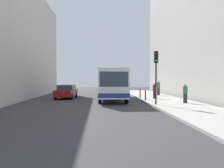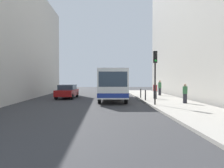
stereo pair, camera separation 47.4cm
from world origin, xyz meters
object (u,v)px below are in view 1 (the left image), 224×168
(bollard_mid, at_px, (140,93))
(bus, at_px, (112,83))
(car_beside_bus, at_px, (66,91))
(pedestrian_mid_sidewalk, at_px, (155,91))
(traffic_light, at_px, (156,67))
(pedestrian_far_sidewalk, at_px, (158,88))
(bollard_near, at_px, (145,95))
(pedestrian_near_signal, at_px, (185,93))

(bollard_mid, bearing_deg, bus, -179.61)
(bus, xyz_separation_m, car_beside_bus, (-4.84, 1.40, -0.94))
(pedestrian_mid_sidewalk, bearing_deg, traffic_light, 74.24)
(traffic_light, xyz_separation_m, pedestrian_far_sidewalk, (2.77, 9.72, -1.96))
(bollard_near, xyz_separation_m, pedestrian_near_signal, (2.76, -2.61, 0.30))
(traffic_light, relative_size, bollard_near, 4.32)
(traffic_light, height_order, bollard_mid, traffic_light)
(traffic_light, distance_m, pedestrian_near_signal, 3.49)
(traffic_light, bearing_deg, pedestrian_near_signal, 18.89)
(car_beside_bus, relative_size, pedestrian_far_sidewalk, 2.51)
(bollard_mid, bearing_deg, pedestrian_far_sidewalk, 51.02)
(pedestrian_far_sidewalk, bearing_deg, car_beside_bus, 100.15)
(traffic_light, distance_m, bollard_near, 4.25)
(traffic_light, height_order, pedestrian_near_signal, traffic_light)
(bus, height_order, bollard_near, bus)
(pedestrian_near_signal, xyz_separation_m, pedestrian_mid_sidewalk, (-1.48, 4.27, 0.01))
(traffic_light, bearing_deg, pedestrian_far_sidewalk, 74.09)
(car_beside_bus, xyz_separation_m, pedestrian_near_signal, (10.56, -6.64, 0.15))
(car_beside_bus, bearing_deg, traffic_light, 139.27)
(pedestrian_near_signal, bearing_deg, car_beside_bus, -8.13)
(bus, distance_m, traffic_light, 6.99)
(bus, height_order, traffic_light, traffic_light)
(bus, xyz_separation_m, pedestrian_mid_sidewalk, (4.24, -0.97, -0.78))
(car_beside_bus, relative_size, pedestrian_mid_sidewalk, 2.81)
(bollard_near, distance_m, pedestrian_mid_sidewalk, 2.12)
(pedestrian_near_signal, relative_size, pedestrian_far_sidewalk, 0.88)
(pedestrian_near_signal, bearing_deg, bollard_mid, -38.33)
(bus, relative_size, car_beside_bus, 2.47)
(bus, xyz_separation_m, pedestrian_near_signal, (5.72, -5.25, -0.80))
(bus, relative_size, pedestrian_near_signal, 7.04)
(bollard_near, height_order, pedestrian_far_sidewalk, pedestrian_far_sidewalk)
(car_beside_bus, height_order, pedestrian_far_sidewalk, pedestrian_far_sidewalk)
(bus, xyz_separation_m, pedestrian_far_sidewalk, (5.84, 3.57, -0.68))
(car_beside_bus, height_order, pedestrian_mid_sidewalk, pedestrian_mid_sidewalk)
(bus, distance_m, pedestrian_far_sidewalk, 6.87)
(bollard_mid, relative_size, pedestrian_far_sidewalk, 0.53)
(traffic_light, xyz_separation_m, bollard_near, (-0.10, 3.52, -2.38))
(bus, bearing_deg, bollard_mid, -178.11)
(pedestrian_mid_sidewalk, xyz_separation_m, pedestrian_far_sidewalk, (1.59, 4.54, 0.11))
(pedestrian_mid_sidewalk, relative_size, pedestrian_far_sidewalk, 0.89)
(bollard_near, xyz_separation_m, pedestrian_mid_sidewalk, (1.28, 1.66, 0.32))
(traffic_light, relative_size, pedestrian_mid_sidewalk, 2.57)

